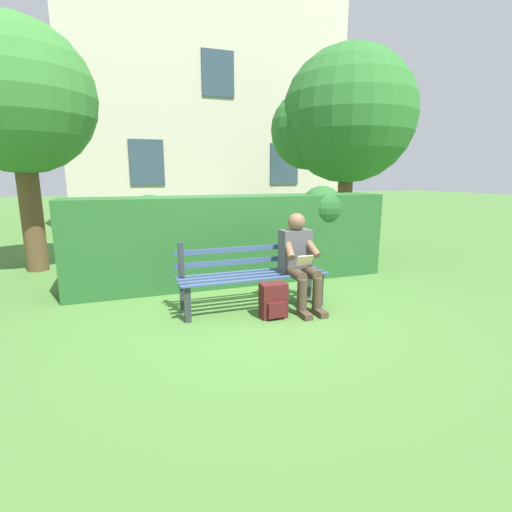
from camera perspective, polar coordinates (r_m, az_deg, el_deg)
ground at (r=4.77m, az=-0.41°, el=-7.91°), size 60.00×60.00×0.00m
park_bench at (r=4.70m, az=-0.65°, el=-2.83°), size 1.83×0.47×0.85m
person_seated at (r=4.72m, az=6.50°, el=-0.38°), size 0.44×0.73×1.17m
hedge_backdrop at (r=5.85m, az=-3.04°, el=2.94°), size 4.82×0.83×1.46m
tree at (r=7.67m, az=-32.79°, el=18.87°), size 2.54×2.42×4.06m
building_facade at (r=12.71m, az=-7.32°, el=20.37°), size 8.01×2.88×6.98m
backpack at (r=4.44m, az=2.63°, el=-6.72°), size 0.30×0.25×0.41m
tree_far at (r=9.04m, az=12.69°, el=19.41°), size 3.03×2.88×4.34m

